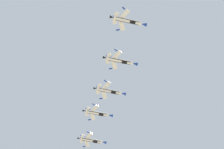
{
  "coord_description": "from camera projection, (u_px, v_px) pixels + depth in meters",
  "views": [
    {
      "loc": [
        0.85,
        -0.95,
        1.78
      ],
      "look_at": [
        -4.07,
        102.77,
        126.65
      ],
      "focal_mm": 56.47,
      "sensor_mm": 36.0,
      "label": 1
    }
  ],
  "objects": [
    {
      "name": "fighter_jet_left_wing",
      "position": [
        97.0,
        113.0,
        181.08
      ],
      "size": [
        15.62,
        10.1,
        4.45
      ],
      "rotation": [
        0.0,
        -0.24,
        5.01
      ],
      "color": "white"
    },
    {
      "name": "fighter_jet_left_outer",
      "position": [
        120.0,
        61.0,
        156.58
      ],
      "size": [
        15.62,
        10.17,
        4.38
      ],
      "rotation": [
        0.0,
        -0.21,
        5.01
      ],
      "color": "white"
    },
    {
      "name": "fighter_jet_right_wing",
      "position": [
        109.0,
        91.0,
        168.39
      ],
      "size": [
        15.62,
        9.93,
        4.72
      ],
      "rotation": [
        0.0,
        -0.31,
        5.01
      ],
      "color": "white"
    },
    {
      "name": "fighter_jet_right_outer",
      "position": [
        128.0,
        21.0,
        146.47
      ],
      "size": [
        15.62,
        10.04,
        4.56
      ],
      "rotation": [
        0.0,
        -0.27,
        5.01
      ],
      "color": "white"
    },
    {
      "name": "fighter_jet_lead",
      "position": [
        92.0,
        140.0,
        189.75
      ],
      "size": [
        15.62,
        9.98,
        4.65
      ],
      "rotation": [
        0.0,
        -0.29,
        5.01
      ],
      "color": "white"
    }
  ]
}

